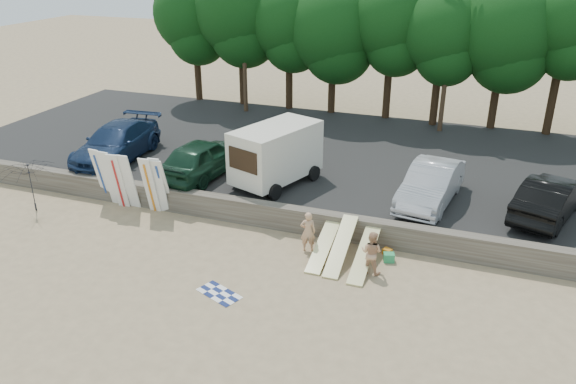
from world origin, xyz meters
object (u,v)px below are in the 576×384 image
at_px(car_2, 431,184).
at_px(car_3, 549,198).
at_px(beach_umbrella, 31,187).
at_px(beachgoer_a, 308,232).
at_px(car_0, 116,143).
at_px(cooler, 389,257).
at_px(box_trailer, 276,152).
at_px(beachgoer_b, 371,252).
at_px(car_1, 203,157).

bearing_deg(car_2, car_3, 11.03).
bearing_deg(beach_umbrella, car_2, 17.90).
distance_m(beachgoer_a, beach_umbrella, 11.93).
distance_m(car_0, beach_umbrella, 5.04).
height_order(car_3, cooler, car_3).
distance_m(car_3, beach_umbrella, 20.87).
bearing_deg(beach_umbrella, beachgoer_a, 3.91).
distance_m(box_trailer, beachgoer_b, 7.20).
bearing_deg(beachgoer_a, beach_umbrella, -13.06).
distance_m(beachgoer_a, beachgoer_b, 2.60).
height_order(car_2, beachgoer_a, car_2).
distance_m(car_3, cooler, 6.93).
bearing_deg(beachgoer_b, beachgoer_a, -5.04).
relative_size(car_0, beach_umbrella, 2.38).
bearing_deg(car_2, cooler, -93.90).
relative_size(box_trailer, car_3, 0.94).
distance_m(box_trailer, beachgoer_a, 5.06).
bearing_deg(beachgoer_a, box_trailer, -72.09).
distance_m(car_1, car_3, 14.53).
relative_size(box_trailer, cooler, 11.97).
bearing_deg(box_trailer, cooler, -13.53).
relative_size(box_trailer, car_0, 0.77).
bearing_deg(cooler, beachgoer_b, -133.35).
xyz_separation_m(beachgoer_b, cooler, (0.47, 0.93, -0.62)).
distance_m(beachgoer_a, cooler, 3.05).
bearing_deg(box_trailer, car_2, 21.93).
relative_size(beachgoer_a, beachgoer_b, 1.01).
distance_m(cooler, beach_umbrella, 14.95).
distance_m(car_2, beachgoer_b, 5.18).
bearing_deg(car_0, cooler, -20.55).
relative_size(car_3, beachgoer_a, 3.09).
xyz_separation_m(box_trailer, car_1, (-3.45, -0.26, -0.59)).
bearing_deg(car_3, beachgoer_b, 60.50).
relative_size(car_1, car_2, 1.04).
height_order(car_1, cooler, car_1).
xyz_separation_m(car_2, beachgoer_b, (-1.32, -4.96, -0.74)).
bearing_deg(car_1, beach_umbrella, 45.30).
distance_m(car_1, beach_umbrella, 7.28).
bearing_deg(beachgoer_a, car_3, -168.44).
bearing_deg(beach_umbrella, box_trailer, 27.81).
xyz_separation_m(box_trailer, car_0, (-8.41, 0.17, -0.61)).
height_order(beachgoer_a, beach_umbrella, beach_umbrella).
distance_m(box_trailer, car_0, 8.43).
xyz_separation_m(car_2, beachgoer_a, (-3.83, -4.27, -0.73)).
relative_size(car_2, car_3, 1.02).
bearing_deg(car_3, cooler, 57.36).
distance_m(car_3, beachgoer_b, 7.79).
xyz_separation_m(beachgoer_a, beachgoer_b, (2.51, -0.69, -0.01)).
xyz_separation_m(car_0, car_3, (19.47, 0.34, -0.06)).
bearing_deg(beachgoer_b, cooler, -106.74).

